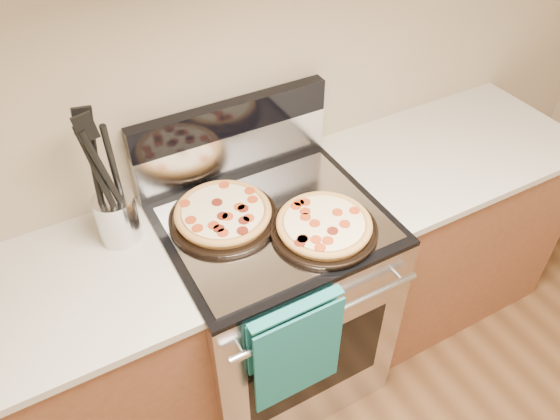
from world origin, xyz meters
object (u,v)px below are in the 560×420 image
pepperoni_pizza_front (324,226)px  range_body (273,303)px  pepperoni_pizza_back (223,214)px  utensil_crock (117,218)px

pepperoni_pizza_front → range_body: bearing=129.0°
range_body → pepperoni_pizza_back: pepperoni_pizza_back is taller
range_body → pepperoni_pizza_front: size_ratio=2.49×
range_body → pepperoni_pizza_back: bearing=155.6°
range_body → pepperoni_pizza_front: (0.12, -0.15, 0.50)m
pepperoni_pizza_front → utensil_crock: utensil_crock is taller
utensil_crock → range_body: bearing=-19.9°
pepperoni_pizza_back → pepperoni_pizza_front: bearing=-38.4°
range_body → pepperoni_pizza_front: bearing=-51.0°
range_body → utensil_crock: utensil_crock is taller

